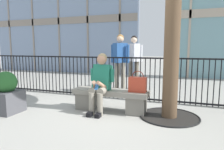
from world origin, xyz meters
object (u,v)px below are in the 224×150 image
handbag_on_bench (138,84)px  planter (6,94)px  stone_bench (110,98)px  bystander_at_railing (120,59)px  seated_person_with_phone (101,81)px  bystander_further_back (134,58)px

handbag_on_bench → planter: size_ratio=0.50×
stone_bench → planter: bearing=-157.3°
stone_bench → bystander_at_railing: 1.88m
stone_bench → bystander_at_railing: size_ratio=0.94×
stone_bench → bystander_at_railing: bystander_at_railing is taller
stone_bench → seated_person_with_phone: 0.43m
stone_bench → bystander_further_back: bearing=92.0°
stone_bench → handbag_on_bench: size_ratio=3.79×
seated_person_with_phone → bystander_further_back: size_ratio=0.71×
handbag_on_bench → planter: (-2.54, -0.81, -0.21)m
seated_person_with_phone → bystander_at_railing: bearing=94.8°
stone_bench → handbag_on_bench: handbag_on_bench is taller
bystander_at_railing → stone_bench: bearing=-79.3°
seated_person_with_phone → bystander_further_back: bystander_further_back is taller
seated_person_with_phone → bystander_at_railing: size_ratio=0.71×
bystander_further_back → planter: size_ratio=2.01×
bystander_at_railing → bystander_further_back: size_ratio=1.00×
bystander_further_back → planter: 3.78m
seated_person_with_phone → handbag_on_bench: seated_person_with_phone is taller
stone_bench → bystander_further_back: size_ratio=0.94×
planter → bystander_further_back: bearing=59.8°
handbag_on_bench → seated_person_with_phone: bearing=-171.0°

